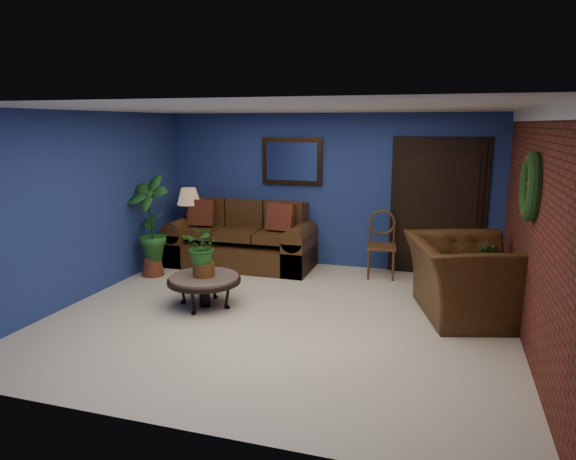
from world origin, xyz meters
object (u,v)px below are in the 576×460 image
(armchair, at_px, (466,278))
(table_lamp, at_px, (189,203))
(coffee_table, at_px, (204,280))
(end_table, at_px, (190,236))
(sofa, at_px, (243,244))
(side_chair, at_px, (382,239))

(armchair, bearing_deg, table_lamp, 57.10)
(coffee_table, height_order, end_table, end_table)
(table_lamp, height_order, armchair, table_lamp)
(sofa, bearing_deg, side_chair, 0.87)
(sofa, xyz_separation_m, armchair, (3.49, -1.38, 0.12))
(end_table, bearing_deg, coffee_table, -58.05)
(side_chair, bearing_deg, table_lamp, 174.61)
(coffee_table, xyz_separation_m, table_lamp, (-1.24, 1.99, 0.66))
(coffee_table, relative_size, end_table, 1.51)
(end_table, height_order, table_lamp, table_lamp)
(armchair, bearing_deg, side_chair, 24.12)
(side_chair, bearing_deg, sofa, 174.15)
(coffee_table, relative_size, table_lamp, 1.42)
(sofa, height_order, armchair, sofa)
(sofa, relative_size, armchair, 1.64)
(end_table, height_order, armchair, armchair)
(side_chair, bearing_deg, end_table, 174.61)
(armchair, bearing_deg, sofa, 52.30)
(side_chair, bearing_deg, coffee_table, -140.93)
(table_lamp, bearing_deg, coffee_table, -58.05)
(end_table, xyz_separation_m, side_chair, (3.25, 0.08, 0.14))
(coffee_table, height_order, table_lamp, table_lamp)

